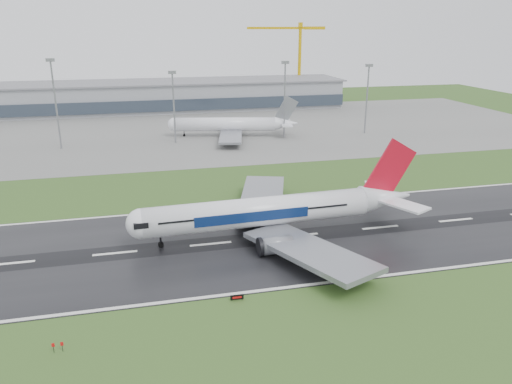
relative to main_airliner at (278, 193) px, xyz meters
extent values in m
plane|color=#2D4D1C|center=(-35.65, -1.95, -9.85)|extent=(520.00, 520.00, 0.00)
cube|color=black|center=(-35.65, -1.95, -9.80)|extent=(400.00, 45.00, 0.10)
cube|color=slate|center=(-35.65, 123.05, -9.81)|extent=(400.00, 130.00, 0.08)
cube|color=gray|center=(-35.65, 183.05, -2.35)|extent=(240.00, 36.00, 15.00)
cylinder|color=gray|center=(-58.65, 98.05, 6.37)|extent=(0.64, 0.64, 32.44)
cylinder|color=gray|center=(-15.13, 98.05, 3.73)|extent=(0.64, 0.64, 27.16)
cylinder|color=gray|center=(30.29, 98.05, 5.24)|extent=(0.64, 0.64, 30.18)
cylinder|color=gray|center=(67.14, 98.05, 4.33)|extent=(0.64, 0.64, 28.36)
camera|label=1|loc=(-28.62, -99.33, 35.07)|focal=34.72mm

